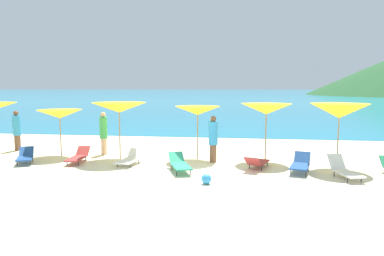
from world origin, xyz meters
name	(u,v)px	position (x,y,z in m)	size (l,w,h in m)	color
ground_plane	(209,139)	(0.00, 10.00, -0.15)	(50.00, 100.00, 0.30)	beige
ocean_water	(239,92)	(0.00, 229.34, 0.01)	(650.00, 440.00, 0.02)	teal
umbrella_2	(60,114)	(-5.86, 2.85, 1.85)	(2.12, 2.12, 2.04)	#9E7F59
umbrella_3	(119,108)	(-3.04, 2.52, 2.17)	(2.37, 2.37, 2.39)	#9E7F59
umbrella_4	(198,111)	(0.18, 3.04, 2.04)	(2.08, 2.08, 2.23)	#9E7F59
umbrella_5	(266,109)	(2.98, 2.94, 2.14)	(2.24, 2.24, 2.36)	#9E7F59
umbrella_6	(339,111)	(5.55, 2.05, 2.14)	(2.22, 2.22, 2.42)	#9E7F59
lounge_chair_0	(130,159)	(-2.30, 1.57, 0.23)	(0.78, 1.57, 0.53)	white
lounge_chair_1	(180,164)	(-0.18, 0.73, 0.29)	(1.15, 1.81, 0.57)	#268C66
lounge_chair_5	(300,164)	(4.10, 1.22, 0.30)	(0.95, 1.64, 0.63)	#1E478C
lounge_chair_6	(78,156)	(-4.49, 1.65, 0.25)	(0.66, 1.64, 0.55)	#A53333
lounge_chair_7	(25,156)	(-6.53, 1.25, 0.28)	(1.16, 1.55, 0.57)	#1E478C
lounge_chair_10	(257,162)	(2.58, 1.50, 0.26)	(1.01, 1.62, 0.56)	#A53333
lounge_chair_11	(344,170)	(5.42, 0.62, 0.27)	(0.92, 1.62, 0.70)	white
beachgoer_0	(104,132)	(-4.12, 3.44, 1.02)	(0.34, 0.34, 1.91)	#DBAA84
beachgoer_1	(17,129)	(-8.62, 3.84, 1.01)	(0.37, 0.37, 1.91)	brown
beachgoer_2	(213,138)	(0.88, 2.47, 0.99)	(0.37, 0.37, 1.87)	brown
beach_ball	(206,179)	(0.94, -0.81, 0.16)	(0.33, 0.33, 0.33)	#3399D8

